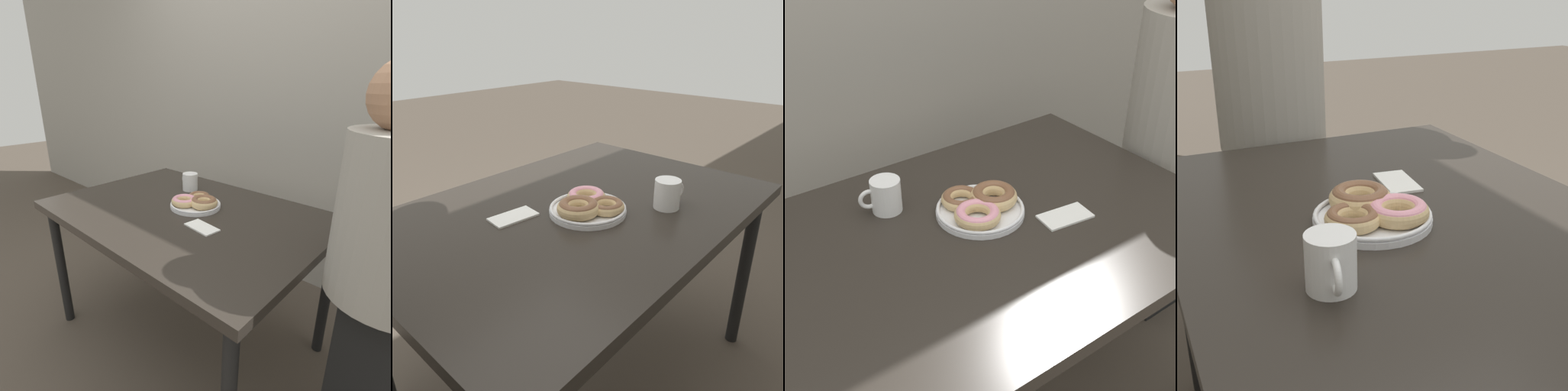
{
  "view_description": "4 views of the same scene",
  "coord_description": "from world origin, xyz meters",
  "views": [
    {
      "loc": [
        0.97,
        -0.78,
        1.32
      ],
      "look_at": [
        0.02,
        0.24,
        0.82
      ],
      "focal_mm": 28.0,
      "sensor_mm": 36.0,
      "label": 1
    },
    {
      "loc": [
        0.85,
        0.96,
        1.29
      ],
      "look_at": [
        0.02,
        0.24,
        0.82
      ],
      "focal_mm": 35.0,
      "sensor_mm": 36.0,
      "label": 2
    },
    {
      "loc": [
        -0.72,
        -0.78,
        1.61
      ],
      "look_at": [
        0.02,
        0.24,
        0.82
      ],
      "focal_mm": 50.0,
      "sensor_mm": 36.0,
      "label": 3
    },
    {
      "loc": [
        -0.9,
        0.67,
        1.23
      ],
      "look_at": [
        0.02,
        0.24,
        0.82
      ],
      "focal_mm": 50.0,
      "sensor_mm": 36.0,
      "label": 4
    }
  ],
  "objects": [
    {
      "name": "ground_plane",
      "position": [
        0.0,
        0.0,
        0.0
      ],
      "size": [
        14.0,
        14.0,
        0.0
      ],
      "primitive_type": "plane",
      "color": "#4C4238"
    },
    {
      "name": "napkin",
      "position": [
        0.2,
        0.09,
        0.76
      ],
      "size": [
        0.15,
        0.1,
        0.01
      ],
      "color": "white",
      "rests_on": "dining_table"
    },
    {
      "name": "dining_table",
      "position": [
        0.0,
        0.18,
        0.69
      ],
      "size": [
        1.29,
        0.91,
        0.76
      ],
      "color": "#28231E",
      "rests_on": "ground_plane"
    },
    {
      "name": "coffee_mug",
      "position": [
        -0.18,
        0.41,
        0.81
      ],
      "size": [
        0.12,
        0.08,
        0.1
      ],
      "color": "white",
      "rests_on": "dining_table"
    },
    {
      "name": "donut_plate",
      "position": [
        0.02,
        0.24,
        0.78
      ],
      "size": [
        0.25,
        0.26,
        0.06
      ],
      "color": "white",
      "rests_on": "dining_table"
    }
  ]
}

